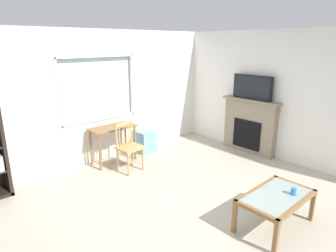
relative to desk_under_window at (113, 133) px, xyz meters
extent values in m
cube|color=#B2A893|center=(-0.13, -2.21, -0.61)|extent=(6.42, 6.12, 0.02)
cube|color=silver|center=(-0.13, 0.35, -0.19)|extent=(5.42, 0.12, 0.83)
cube|color=silver|center=(-0.13, 0.35, 1.70)|extent=(5.42, 0.12, 0.48)
cube|color=silver|center=(1.63, 0.35, 0.84)|extent=(1.89, 0.12, 1.23)
cube|color=silver|center=(-0.09, 0.36, 0.84)|extent=(1.55, 0.02, 1.23)
cube|color=white|center=(-0.09, 0.29, 0.24)|extent=(1.61, 0.06, 0.03)
cube|color=white|center=(-0.09, 0.29, 1.44)|extent=(1.61, 0.06, 0.03)
cube|color=white|center=(-0.87, 0.29, 0.84)|extent=(0.03, 0.06, 1.23)
cube|color=white|center=(0.68, 0.29, 0.84)|extent=(0.03, 0.06, 1.23)
cube|color=silver|center=(2.64, -2.21, 0.67)|extent=(0.12, 5.32, 2.54)
cube|color=black|center=(-1.89, 0.10, 0.39)|extent=(0.05, 0.38, 1.98)
cube|color=brown|center=(0.00, 0.00, 0.12)|extent=(0.89, 0.44, 0.03)
cylinder|color=brown|center=(-0.40, -0.17, -0.25)|extent=(0.04, 0.04, 0.70)
cylinder|color=brown|center=(0.40, -0.17, -0.25)|extent=(0.04, 0.04, 0.70)
cylinder|color=brown|center=(-0.40, 0.17, -0.25)|extent=(0.04, 0.04, 0.70)
cylinder|color=brown|center=(0.40, 0.17, -0.25)|extent=(0.04, 0.04, 0.70)
cube|color=tan|center=(0.01, -0.55, -0.15)|extent=(0.44, 0.42, 0.04)
cylinder|color=tan|center=(-0.15, -0.72, -0.38)|extent=(0.04, 0.04, 0.43)
cylinder|color=tan|center=(0.19, -0.70, -0.38)|extent=(0.04, 0.04, 0.43)
cylinder|color=tan|center=(-0.17, -0.40, -0.38)|extent=(0.04, 0.04, 0.43)
cylinder|color=tan|center=(0.17, -0.38, -0.38)|extent=(0.04, 0.04, 0.43)
cylinder|color=tan|center=(-0.17, -0.40, 0.07)|extent=(0.04, 0.04, 0.45)
cylinder|color=tan|center=(0.17, -0.38, 0.07)|extent=(0.04, 0.04, 0.45)
cube|color=tan|center=(0.00, -0.39, 0.27)|extent=(0.36, 0.05, 0.06)
cylinder|color=tan|center=(-0.10, -0.40, 0.04)|extent=(0.02, 0.02, 0.35)
cylinder|color=tan|center=(0.00, -0.39, 0.04)|extent=(0.02, 0.02, 0.35)
cylinder|color=tan|center=(0.11, -0.38, 0.04)|extent=(0.02, 0.02, 0.35)
cube|color=#72ADDB|center=(0.81, 0.05, -0.37)|extent=(0.35, 0.40, 0.47)
cube|color=gray|center=(2.49, -1.46, -0.04)|extent=(0.18, 1.18, 1.12)
cube|color=black|center=(2.39, -1.46, -0.19)|extent=(0.03, 0.65, 0.62)
cube|color=gray|center=(2.47, -1.46, 0.54)|extent=(0.26, 1.28, 0.04)
cube|color=black|center=(2.47, -1.46, 0.81)|extent=(0.05, 0.89, 0.50)
cube|color=black|center=(2.44, -1.46, 0.81)|extent=(0.01, 0.84, 0.45)
cube|color=#8C9E99|center=(0.41, -3.19, -0.16)|extent=(0.92, 0.50, 0.02)
cube|color=brown|center=(0.41, -3.47, -0.18)|extent=(1.02, 0.05, 0.05)
cube|color=brown|center=(0.41, -2.92, -0.18)|extent=(1.02, 0.05, 0.05)
cube|color=brown|center=(-0.08, -3.19, -0.18)|extent=(0.05, 0.60, 0.05)
cube|color=brown|center=(0.90, -3.19, -0.18)|extent=(0.05, 0.60, 0.05)
cube|color=brown|center=(-0.08, -3.47, -0.40)|extent=(0.05, 0.05, 0.40)
cube|color=brown|center=(0.90, -3.47, -0.40)|extent=(0.05, 0.05, 0.40)
cube|color=brown|center=(-0.08, -2.92, -0.40)|extent=(0.05, 0.05, 0.40)
cube|color=brown|center=(0.90, -2.92, -0.40)|extent=(0.05, 0.05, 0.40)
cylinder|color=#337FD6|center=(0.58, -3.33, -0.11)|extent=(0.07, 0.07, 0.09)
camera|label=1|loc=(-2.79, -4.68, 1.70)|focal=30.85mm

